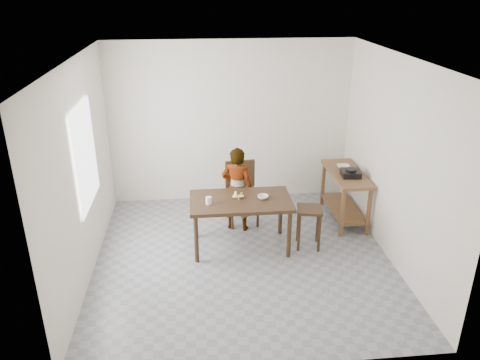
{
  "coord_description": "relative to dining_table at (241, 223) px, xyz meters",
  "views": [
    {
      "loc": [
        -0.59,
        -5.48,
        3.53
      ],
      "look_at": [
        0.0,
        0.4,
        1.0
      ],
      "focal_mm": 35.0,
      "sensor_mm": 36.0,
      "label": 1
    }
  ],
  "objects": [
    {
      "name": "gas_burner",
      "position": [
        1.73,
        0.55,
        0.47
      ],
      "size": [
        0.3,
        0.3,
        0.09
      ],
      "primitive_type": "cube",
      "rotation": [
        0.0,
        0.0,
        -0.1
      ],
      "color": "black",
      "rests_on": "prep_counter"
    },
    {
      "name": "floor",
      "position": [
        0.0,
        -0.3,
        -0.4
      ],
      "size": [
        4.0,
        4.0,
        0.04
      ],
      "primitive_type": "cube",
      "color": "gray",
      "rests_on": "ground"
    },
    {
      "name": "child",
      "position": [
        0.0,
        0.55,
        0.28
      ],
      "size": [
        0.56,
        0.46,
        1.31
      ],
      "primitive_type": "imported",
      "rotation": [
        0.0,
        0.0,
        2.8
      ],
      "color": "white",
      "rests_on": "floor"
    },
    {
      "name": "wall_front",
      "position": [
        0.0,
        -2.32,
        0.98
      ],
      "size": [
        4.0,
        0.04,
        2.7
      ],
      "primitive_type": "cube",
      "color": "silver",
      "rests_on": "ground"
    },
    {
      "name": "window_pane",
      "position": [
        -1.97,
        -0.1,
        1.12
      ],
      "size": [
        0.02,
        1.1,
        1.3
      ],
      "primitive_type": "cube",
      "color": "white",
      "rests_on": "wall_left"
    },
    {
      "name": "wall_left",
      "position": [
        -2.02,
        -0.3,
        0.98
      ],
      "size": [
        0.04,
        4.0,
        2.7
      ],
      "primitive_type": "cube",
      "color": "silver",
      "rests_on": "ground"
    },
    {
      "name": "stool",
      "position": [
        0.96,
        -0.07,
        -0.07
      ],
      "size": [
        0.4,
        0.4,
        0.6
      ],
      "primitive_type": null,
      "rotation": [
        0.0,
        0.0,
        -0.17
      ],
      "color": "#362314",
      "rests_on": "floor"
    },
    {
      "name": "glass_tumbler",
      "position": [
        -0.44,
        -0.09,
        0.43
      ],
      "size": [
        0.1,
        0.1,
        0.1
      ],
      "primitive_type": "cylinder",
      "rotation": [
        0.0,
        0.0,
        0.19
      ],
      "color": "white",
      "rests_on": "dining_table"
    },
    {
      "name": "dining_table",
      "position": [
        0.0,
        0.0,
        0.0
      ],
      "size": [
        1.4,
        0.8,
        0.75
      ],
      "primitive_type": null,
      "color": "#362314",
      "rests_on": "floor"
    },
    {
      "name": "small_bowl",
      "position": [
        0.31,
        0.0,
        0.4
      ],
      "size": [
        0.2,
        0.2,
        0.05
      ],
      "primitive_type": "imported",
      "rotation": [
        0.0,
        0.0,
        0.44
      ],
      "color": "silver",
      "rests_on": "dining_table"
    },
    {
      "name": "serving_bowl",
      "position": [
        1.71,
        0.87,
        0.45
      ],
      "size": [
        0.21,
        0.21,
        0.05
      ],
      "primitive_type": "imported",
      "rotation": [
        0.0,
        0.0,
        -0.05
      ],
      "color": "silver",
      "rests_on": "prep_counter"
    },
    {
      "name": "ceiling",
      "position": [
        0.0,
        -0.3,
        2.35
      ],
      "size": [
        4.0,
        4.0,
        0.04
      ],
      "primitive_type": "cube",
      "color": "white",
      "rests_on": "wall_back"
    },
    {
      "name": "prep_counter",
      "position": [
        1.72,
        0.7,
        0.03
      ],
      "size": [
        0.5,
        1.2,
        0.8
      ],
      "primitive_type": null,
      "color": "brown",
      "rests_on": "floor"
    },
    {
      "name": "banana",
      "position": [
        -0.03,
        0.05,
        0.41
      ],
      "size": [
        0.19,
        0.15,
        0.06
      ],
      "primitive_type": null,
      "rotation": [
        0.0,
        0.0,
        -0.14
      ],
      "color": "#F8DB5F",
      "rests_on": "dining_table"
    },
    {
      "name": "dining_chair",
      "position": [
        0.1,
        0.74,
        0.11
      ],
      "size": [
        0.51,
        0.51,
        0.96
      ],
      "primitive_type": null,
      "rotation": [
        0.0,
        0.0,
        0.1
      ],
      "color": "#362314",
      "rests_on": "floor"
    },
    {
      "name": "wall_right",
      "position": [
        2.02,
        -0.3,
        0.98
      ],
      "size": [
        0.04,
        4.0,
        2.7
      ],
      "primitive_type": "cube",
      "color": "silver",
      "rests_on": "ground"
    },
    {
      "name": "wall_back",
      "position": [
        0.0,
        1.72,
        0.98
      ],
      "size": [
        4.0,
        0.04,
        2.7
      ],
      "primitive_type": "cube",
      "color": "silver",
      "rests_on": "ground"
    }
  ]
}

